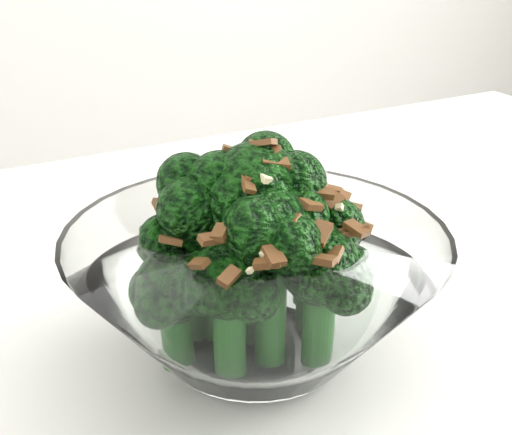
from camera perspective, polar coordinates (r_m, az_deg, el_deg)
name	(u,v)px	position (r m, az deg, el deg)	size (l,w,h in m)	color
table	(290,384)	(0.56, 2.78, -13.15)	(1.32, 0.99, 0.75)	white
broccoli_dish	(255,278)	(0.45, -0.05, -4.88)	(0.24, 0.24, 0.15)	white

